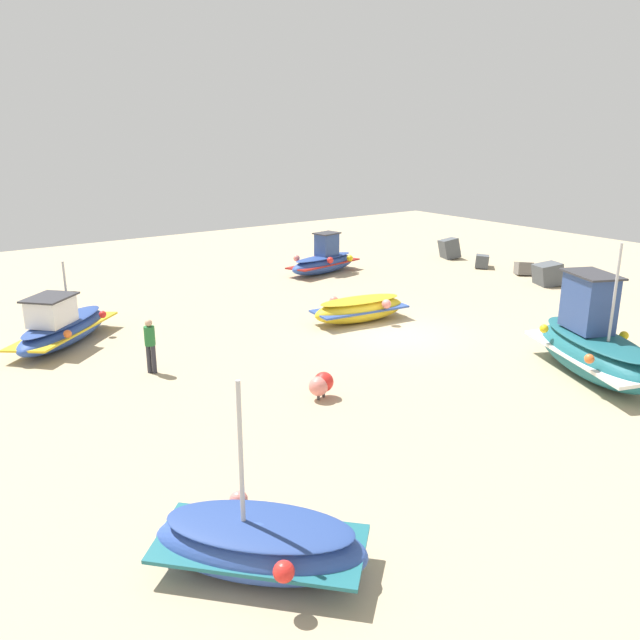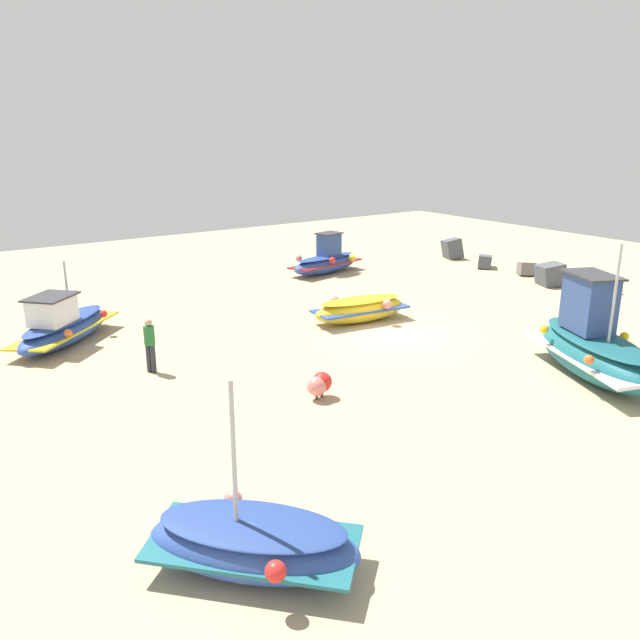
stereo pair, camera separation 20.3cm
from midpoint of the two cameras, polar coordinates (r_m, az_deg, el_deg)
ground_plane at (r=22.99m, az=6.99°, el=-1.26°), size 50.69×50.69×0.00m
fishing_boat_0 at (r=32.38m, az=0.72°, el=5.29°), size 2.16×4.40×2.06m
fishing_boat_1 at (r=11.20m, az=-5.47°, el=-19.20°), size 3.67×3.58×3.44m
fishing_boat_2 at (r=24.20m, az=3.86°, el=1.00°), size 2.09×3.94×0.98m
fishing_boat_3 at (r=20.39m, az=23.40°, el=-2.15°), size 5.32×3.66×4.14m
fishing_boat_4 at (r=23.29m, az=-21.73°, el=-0.54°), size 4.30×4.47×2.82m
person_walking at (r=19.65m, az=-14.67°, el=-1.88°), size 0.32×0.32×1.68m
breakwater_rocks at (r=31.18m, az=23.26°, el=3.07°), size 18.82×2.86×1.32m
mooring_buoy_0 at (r=17.29m, az=0.04°, el=-5.93°), size 0.53×0.53×0.66m
mooring_buoy_1 at (r=17.43m, az=0.52°, el=-5.54°), size 0.55×0.55×0.73m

